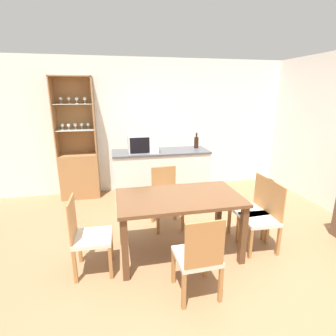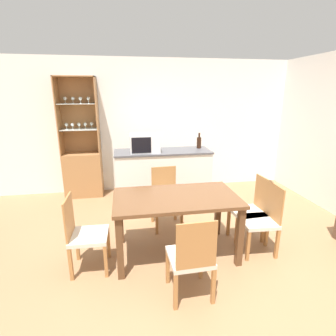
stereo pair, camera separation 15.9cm
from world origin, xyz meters
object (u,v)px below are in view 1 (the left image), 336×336
(dining_chair_side_right_far, at_px, (252,209))
(wine_bottle, at_px, (196,142))
(dining_chair_side_left_near, at_px, (88,236))
(display_cabinet, at_px, (79,165))
(dining_chair_head_near, at_px, (198,257))
(microwave, at_px, (143,143))
(dining_chair_head_far, at_px, (166,198))
(dining_chair_side_right_near, at_px, (263,218))
(dining_table, at_px, (179,204))

(dining_chair_side_right_far, distance_m, wine_bottle, 1.81)
(dining_chair_side_left_near, distance_m, dining_chair_side_right_far, 2.10)
(display_cabinet, height_order, dining_chair_head_near, display_cabinet)
(display_cabinet, bearing_deg, wine_bottle, -10.23)
(dining_chair_head_near, bearing_deg, display_cabinet, 113.16)
(microwave, height_order, wine_bottle, microwave)
(display_cabinet, xyz_separation_m, dining_chair_head_near, (1.36, -2.93, -0.19))
(dining_chair_head_far, distance_m, microwave, 1.17)
(dining_chair_side_right_near, relative_size, dining_chair_head_near, 1.00)
(dining_table, relative_size, dining_chair_head_near, 1.67)
(display_cabinet, xyz_separation_m, dining_chair_side_right_far, (2.40, -2.07, -0.19))
(dining_chair_head_near, bearing_deg, microwave, 93.47)
(dining_chair_side_right_near, relative_size, dining_chair_side_left_near, 1.00)
(dining_chair_side_left_near, xyz_separation_m, microwave, (0.82, 1.80, 0.65))
(dining_chair_side_right_near, relative_size, wine_bottle, 3.07)
(dining_chair_side_right_far, bearing_deg, dining_chair_head_far, 56.65)
(dining_table, xyz_separation_m, dining_chair_side_left_near, (-1.04, -0.12, -0.22))
(dining_chair_head_far, xyz_separation_m, dining_chair_head_near, (0.00, -1.46, 0.00))
(display_cabinet, distance_m, wine_bottle, 2.23)
(display_cabinet, bearing_deg, dining_chair_head_far, -47.23)
(dining_table, bearing_deg, wine_bottle, 66.31)
(display_cabinet, distance_m, dining_chair_head_near, 3.23)
(dining_chair_side_right_far, relative_size, wine_bottle, 3.07)
(dining_chair_head_far, xyz_separation_m, dining_chair_side_right_near, (1.04, -0.86, 0.00))
(display_cabinet, xyz_separation_m, dining_table, (1.36, -2.20, 0.03))
(microwave, xyz_separation_m, wine_bottle, (1.01, 0.13, -0.04))
(microwave, bearing_deg, dining_chair_head_near, -84.76)
(dining_chair_side_right_near, bearing_deg, dining_chair_head_far, 53.48)
(dining_table, distance_m, microwave, 1.74)
(display_cabinet, height_order, wine_bottle, display_cabinet)
(dining_table, distance_m, dining_chair_side_right_far, 1.07)
(dining_chair_head_far, bearing_deg, dining_chair_head_near, 86.90)
(dining_chair_side_left_near, height_order, dining_chair_side_right_far, same)
(dining_chair_head_far, height_order, dining_chair_head_near, same)
(dining_chair_side_right_far, xyz_separation_m, microwave, (-1.26, 1.55, 0.65))
(dining_table, bearing_deg, dining_chair_side_left_near, -173.29)
(dining_table, relative_size, dining_chair_head_far, 1.67)
(display_cabinet, relative_size, dining_chair_side_left_near, 2.52)
(display_cabinet, xyz_separation_m, dining_chair_head_far, (1.36, -1.47, -0.19))
(display_cabinet, distance_m, dining_chair_side_right_near, 3.34)
(display_cabinet, relative_size, dining_chair_side_right_far, 2.52)
(dining_chair_side_right_near, bearing_deg, dining_table, 85.91)
(dining_chair_head_far, relative_size, wine_bottle, 3.07)
(dining_chair_head_far, height_order, wine_bottle, wine_bottle)
(dining_chair_head_near, bearing_deg, dining_table, 88.34)
(display_cabinet, distance_m, microwave, 1.34)
(microwave, bearing_deg, wine_bottle, 7.53)
(dining_chair_side_right_far, bearing_deg, dining_chair_side_right_near, 176.66)
(dining_chair_side_right_near, bearing_deg, dining_chair_head_near, 122.95)
(dining_table, height_order, dining_chair_side_left_near, dining_chair_side_left_near)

